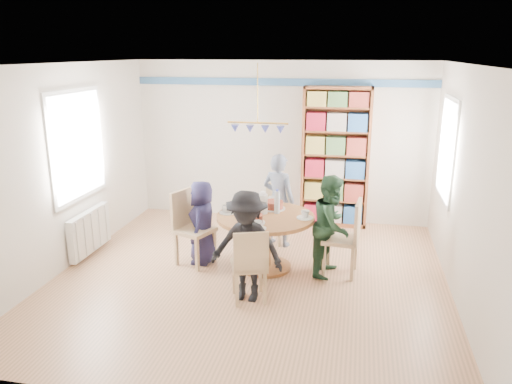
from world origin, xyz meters
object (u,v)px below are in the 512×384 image
(person_near, at_px, (247,247))
(bookshelf, at_px, (335,159))
(dining_table, at_px, (265,229))
(person_left, at_px, (202,222))
(chair_left, at_px, (190,224))
(chair_far, at_px, (276,210))
(person_far, at_px, (279,200))
(person_right, at_px, (332,225))
(chair_right, at_px, (348,234))
(chair_near, at_px, (250,263))
(radiator, at_px, (90,231))

(person_near, distance_m, bookshelf, 3.06)
(dining_table, relative_size, person_left, 1.12)
(chair_left, height_order, chair_far, chair_left)
(person_far, distance_m, person_near, 1.80)
(chair_far, height_order, person_far, person_far)
(person_right, height_order, person_near, person_right)
(chair_right, distance_m, bookshelf, 2.07)
(person_right, bearing_deg, chair_near, 152.02)
(person_left, bearing_deg, person_near, 39.13)
(chair_left, distance_m, person_left, 0.17)
(person_left, bearing_deg, chair_near, 38.80)
(dining_table, distance_m, bookshelf, 2.22)
(person_right, xyz_separation_m, person_near, (-0.92, -0.92, -0.00))
(person_left, bearing_deg, bookshelf, 136.90)
(chair_left, xyz_separation_m, chair_right, (2.13, 0.04, -0.01))
(chair_left, bearing_deg, chair_far, 46.51)
(chair_left, bearing_deg, person_right, 0.93)
(radiator, relative_size, bookshelf, 0.43)
(person_near, bearing_deg, chair_near, -48.58)
(chair_left, relative_size, person_left, 0.88)
(chair_near, bearing_deg, dining_table, 90.15)
(chair_far, distance_m, chair_near, 2.03)
(radiator, distance_m, person_left, 1.69)
(chair_near, bearing_deg, person_far, 89.12)
(chair_near, relative_size, person_far, 0.64)
(person_far, bearing_deg, radiator, 39.50)
(dining_table, xyz_separation_m, bookshelf, (0.79, 1.99, 0.58))
(radiator, distance_m, chair_far, 2.75)
(radiator, bearing_deg, person_far, 19.85)
(chair_far, height_order, person_right, person_right)
(chair_far, xyz_separation_m, person_right, (0.91, -1.04, 0.18))
(bookshelf, bearing_deg, dining_table, -111.73)
(dining_table, height_order, chair_right, chair_right)
(person_right, height_order, person_far, person_far)
(chair_left, xyz_separation_m, chair_far, (1.01, 1.07, -0.08))
(person_left, relative_size, bookshelf, 0.51)
(radiator, bearing_deg, chair_right, 1.14)
(chair_near, bearing_deg, chair_right, 42.93)
(radiator, relative_size, chair_near, 1.10)
(chair_near, bearing_deg, radiator, 160.05)
(dining_table, xyz_separation_m, chair_right, (1.08, 0.02, -0.00))
(chair_far, relative_size, bookshelf, 0.38)
(dining_table, xyz_separation_m, chair_left, (-1.05, -0.02, 0.01))
(dining_table, distance_m, chair_left, 1.05)
(person_right, xyz_separation_m, person_far, (-0.84, 0.87, 0.04))
(radiator, xyz_separation_m, person_far, (2.59, 0.93, 0.35))
(chair_far, height_order, person_left, person_left)
(person_far, distance_m, bookshelf, 1.41)
(radiator, height_order, chair_right, chair_right)
(person_near, bearing_deg, person_left, 136.62)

